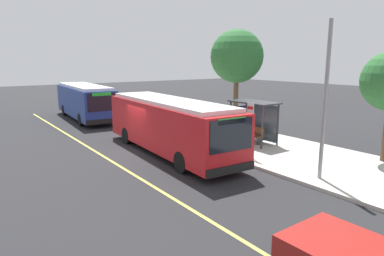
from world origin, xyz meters
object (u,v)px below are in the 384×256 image
(transit_bus_second, at_px, (85,100))
(route_sign_post, at_px, (250,121))
(waiting_bench, at_px, (252,134))
(transit_bus_main, at_px, (169,124))
(pedestrian_commuter, at_px, (238,131))

(transit_bus_second, bearing_deg, route_sign_post, 9.31)
(waiting_bench, xyz_separation_m, route_sign_post, (2.09, -2.31, 1.32))
(transit_bus_main, distance_m, waiting_bench, 5.30)
(transit_bus_main, relative_size, pedestrian_commuter, 6.46)
(waiting_bench, distance_m, route_sign_post, 3.39)
(waiting_bench, height_order, route_sign_post, route_sign_post)
(transit_bus_second, relative_size, pedestrian_commuter, 6.09)
(transit_bus_main, height_order, pedestrian_commuter, transit_bus_main)
(transit_bus_main, bearing_deg, waiting_bench, 75.66)
(waiting_bench, bearing_deg, transit_bus_second, -161.19)
(waiting_bench, bearing_deg, transit_bus_main, -104.34)
(transit_bus_main, bearing_deg, transit_bus_second, -179.73)
(transit_bus_main, height_order, transit_bus_second, same)
(transit_bus_second, distance_m, route_sign_post, 17.33)
(transit_bus_main, xyz_separation_m, waiting_bench, (1.29, 5.05, -0.98))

